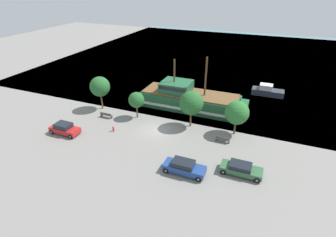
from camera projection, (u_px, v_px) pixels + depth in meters
The scene contains 14 objects.
ground_plane at pixel (156, 131), 37.88m from camera, with size 160.00×160.00×0.00m, color gray.
water_surface at pixel (220, 56), 73.75m from camera, with size 80.00×80.00×0.00m, color slate.
pirate_ship at pixel (189, 99), 43.83m from camera, with size 17.53×5.36×8.94m.
moored_boat_dockside at pixel (267, 91), 49.06m from camera, with size 5.72×2.21×2.02m.
parked_car_curb_front at pixel (184, 167), 29.34m from camera, with size 4.76×1.85×1.56m.
parked_car_curb_mid at pixel (64, 129), 36.82m from camera, with size 4.26×1.86×1.59m.
parked_car_curb_rear at pixel (241, 169), 29.23m from camera, with size 4.59×1.89×1.33m.
fire_hydrant at pixel (113, 129), 37.53m from camera, with size 0.42×0.25×0.76m.
bench_promenade_east at pixel (106, 115), 41.22m from camera, with size 1.97×0.45×0.85m.
bench_promenade_west at pixel (223, 139), 35.02m from camera, with size 1.87×0.45×0.85m.
tree_row_east at pixel (100, 87), 42.44m from camera, with size 3.26×3.26×5.56m.
tree_row_mideast at pixel (136, 100), 40.10m from camera, with size 2.44×2.44×4.21m.
tree_row_midwest at pixel (191, 103), 37.33m from camera, with size 3.47×3.47×5.48m.
tree_row_west at pixel (237, 113), 35.54m from camera, with size 3.30×3.30×4.98m.
Camera 1 is at (13.86, -29.46, 19.52)m, focal length 28.00 mm.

